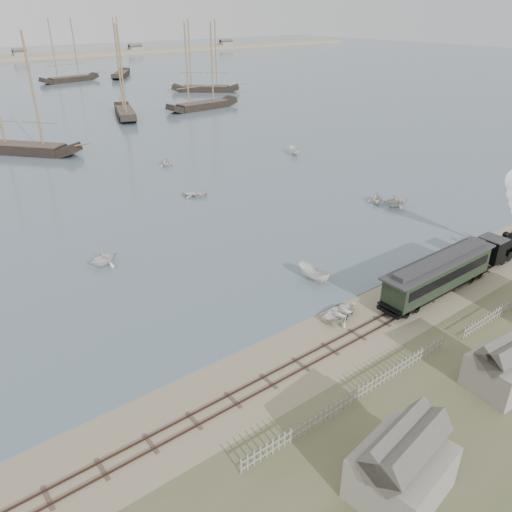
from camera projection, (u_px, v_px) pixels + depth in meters
ground at (347, 319)px, 41.37m from camera, size 600.00×600.00×0.00m
rail_track at (366, 330)px, 39.93m from camera, size 120.00×1.80×0.16m
picket_fence_west at (357, 400)px, 32.87m from camera, size 19.00×0.10×1.20m
picket_fence_east at (512, 308)px, 42.88m from camera, size 15.00×0.10×1.20m
shed_left at (397, 491)px, 26.72m from camera, size 5.00×4.00×4.10m
shed_mid at (498, 388)px, 33.97m from camera, size 4.00×3.50×3.60m
passenger_coach at (438, 273)px, 44.09m from camera, size 13.55×2.61×3.29m
beached_dinghy at (341, 313)px, 41.53m from camera, size 3.12×4.10×0.79m
rowboat_1 at (104, 258)px, 49.55m from camera, size 3.21×3.54×1.62m
rowboat_2 at (313, 274)px, 46.82m from camera, size 3.70×1.80×1.37m
rowboat_3 at (196, 194)px, 67.67m from camera, size 3.97×4.12×0.69m
rowboat_4 at (377, 198)px, 65.16m from camera, size 3.73×3.77×1.51m
rowboat_5 at (294, 151)px, 86.43m from camera, size 3.65×2.46×1.32m
rowboat_7 at (166, 162)px, 80.18m from camera, size 3.05×2.71×1.49m
rowboat_8 at (396, 200)px, 63.95m from camera, size 4.08×4.28×1.76m
schooner_2 at (15, 94)px, 82.88m from camera, size 15.89×17.57×20.00m
schooner_3 at (120, 72)px, 111.26m from camera, size 9.79×18.38×20.00m
schooner_4 at (201, 67)px, 120.45m from camera, size 19.74×5.92×20.00m
schooner_5 at (204, 56)px, 145.59m from camera, size 18.34×16.15×20.00m
schooner_8 at (65, 50)px, 165.03m from camera, size 20.56×7.86×20.00m
schooner_9 at (118, 47)px, 176.33m from camera, size 14.55×19.24×20.00m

